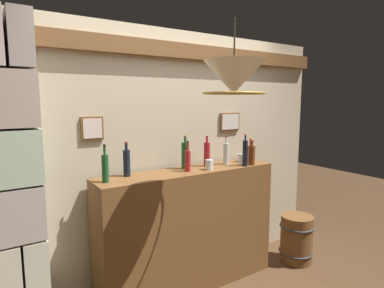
{
  "coord_description": "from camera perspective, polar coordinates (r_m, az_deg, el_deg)",
  "views": [
    {
      "loc": [
        -1.58,
        -1.61,
        1.78
      ],
      "look_at": [
        0.0,
        0.78,
        1.39
      ],
      "focal_mm": 30.09,
      "sensor_mm": 36.0,
      "label": 1
    }
  ],
  "objects": [
    {
      "name": "panelled_rear_partition",
      "position": [
        3.17,
        -3.16,
        -1.2
      ],
      "size": [
        3.68,
        0.15,
        2.44
      ],
      "color": "#BCAD8E",
      "rests_on": "ground"
    },
    {
      "name": "stone_pillar",
      "position": [
        2.62,
        -28.9,
        -6.29
      ],
      "size": [
        0.35,
        0.37,
        2.37
      ],
      "color": "#939D82",
      "rests_on": "ground"
    },
    {
      "name": "bar_shelf_unit",
      "position": [
        3.15,
        -0.52,
        -14.86
      ],
      "size": [
        1.76,
        0.38,
        1.14
      ],
      "primitive_type": "cube",
      "color": "brown",
      "rests_on": "ground"
    },
    {
      "name": "liquor_bottle_vermouth",
      "position": [
        3.38,
        10.3,
        -1.66
      ],
      "size": [
        0.07,
        0.07,
        0.25
      ],
      "color": "maroon",
      "rests_on": "bar_shelf_unit"
    },
    {
      "name": "liquor_bottle_brandy",
      "position": [
        3.14,
        2.66,
        -1.74
      ],
      "size": [
        0.06,
        0.06,
        0.3
      ],
      "color": "maroon",
      "rests_on": "bar_shelf_unit"
    },
    {
      "name": "liquor_bottle_rye",
      "position": [
        3.01,
        -1.2,
        -1.99
      ],
      "size": [
        0.07,
        0.07,
        0.32
      ],
      "color": "#1B4E25",
      "rests_on": "bar_shelf_unit"
    },
    {
      "name": "liquor_bottle_mezcal",
      "position": [
        3.18,
        9.39,
        -1.57
      ],
      "size": [
        0.05,
        0.05,
        0.31
      ],
      "color": "black",
      "rests_on": "bar_shelf_unit"
    },
    {
      "name": "liquor_bottle_gin",
      "position": [
        2.61,
        -15.14,
        -4.07
      ],
      "size": [
        0.05,
        0.05,
        0.3
      ],
      "color": "#194B24",
      "rests_on": "bar_shelf_unit"
    },
    {
      "name": "liquor_bottle_amaro",
      "position": [
        3.25,
        10.52,
        -1.89
      ],
      "size": [
        0.07,
        0.07,
        0.25
      ],
      "color": "brown",
      "rests_on": "bar_shelf_unit"
    },
    {
      "name": "liquor_bottle_port",
      "position": [
        2.91,
        -0.77,
        -2.88
      ],
      "size": [
        0.05,
        0.05,
        0.28
      ],
      "color": "maroon",
      "rests_on": "bar_shelf_unit"
    },
    {
      "name": "liquor_bottle_sherry",
      "position": [
        3.24,
        6.05,
        -1.63
      ],
      "size": [
        0.06,
        0.06,
        0.29
      ],
      "color": "silver",
      "rests_on": "bar_shelf_unit"
    },
    {
      "name": "liquor_bottle_bourbon",
      "position": [
        2.77,
        -11.51,
        -3.2
      ],
      "size": [
        0.06,
        0.06,
        0.29
      ],
      "color": "black",
      "rests_on": "bar_shelf_unit"
    },
    {
      "name": "glass_tumbler_rocks",
      "position": [
        2.99,
        3.07,
        -3.7
      ],
      "size": [
        0.07,
        0.07,
        0.09
      ],
      "color": "silver",
      "rests_on": "bar_shelf_unit"
    },
    {
      "name": "glass_tumbler_highball",
      "position": [
        3.4,
        8.61,
        -2.46
      ],
      "size": [
        0.07,
        0.07,
        0.08
      ],
      "color": "silver",
      "rests_on": "bar_shelf_unit"
    },
    {
      "name": "pendant_lamp",
      "position": [
        2.3,
        7.42,
        11.49
      ],
      "size": [
        0.44,
        0.44,
        0.52
      ],
      "color": "#EFE5C6"
    },
    {
      "name": "wooden_barrel",
      "position": [
        3.89,
        18.02,
        -15.65
      ],
      "size": [
        0.37,
        0.37,
        0.52
      ],
      "color": "brown",
      "rests_on": "ground"
    }
  ]
}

